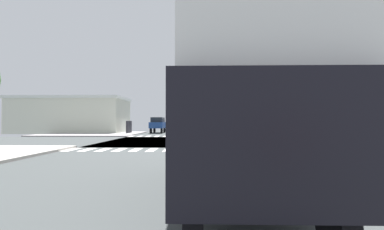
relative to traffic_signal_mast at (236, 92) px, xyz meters
The scene contains 13 objects.
ground 10.55m from the traffic_signal_mast, 126.26° to the right, with size 90.00×90.00×0.05m.
sidewalk_corner_ne 10.19m from the traffic_signal_mast, 31.22° to the left, with size 12.00×12.00×0.14m.
sidewalk_corner_nw 19.67m from the traffic_signal_mast, 166.05° to the left, with size 12.00×12.00×0.14m.
crosswalk_near 16.60m from the traffic_signal_mast, 111.14° to the right, with size 13.50×2.00×0.01m.
crosswalk_far 7.67m from the traffic_signal_mast, behind, with size 13.50×2.00×0.01m.
traffic_signal_mast is the anchor object (origin of this frame).
street_lamp 13.74m from the traffic_signal_mast, 81.90° to the left, with size 1.78×0.32×7.54m.
bank_building 24.88m from the traffic_signal_mast, 160.64° to the left, with size 17.54×7.72×5.32m.
sedan_crossing_3 27.54m from the traffic_signal_mast, 105.86° to the left, with size 1.80×4.30×1.88m.
sedan_queued_4 5.78m from the traffic_signal_mast, 70.92° to the right, with size 4.30×1.80×1.88m.
pickup_leading_1 21.40m from the traffic_signal_mast, 110.70° to the left, with size 2.00×5.10×2.35m.
box_truck_trailing_1 25.42m from the traffic_signal_mast, 97.82° to the right, with size 2.40×7.20×4.85m.
suv_middle_1 14.09m from the traffic_signal_mast, 140.26° to the left, with size 1.96×4.60×2.34m.
Camera 1 is at (1.11, -23.49, 1.76)m, focal length 24.73 mm.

